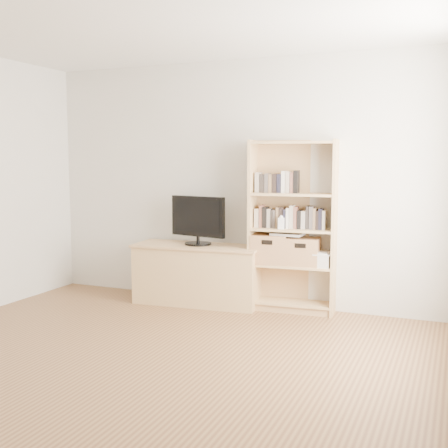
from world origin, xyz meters
The scene contains 12 objects.
floor centered at (0.00, 0.00, 0.00)m, with size 4.50×5.00×0.01m, color brown.
back_wall centered at (0.00, 2.50, 1.30)m, with size 4.50×0.02×2.60m, color beige.
tv_stand centered at (-0.37, 2.25, 0.31)m, with size 1.34×0.50×0.62m, color tan.
bookshelf centered at (0.64, 2.34, 0.87)m, with size 0.87×0.31×1.75m, color tan.
television centered at (-0.37, 2.25, 0.90)m, with size 0.67×0.05×0.52m, color black.
books_row_mid centered at (0.64, 2.36, 0.96)m, with size 0.80×0.16×0.21m, color #B4A490.
books_row_upper centered at (0.45, 2.35, 1.32)m, with size 0.39×0.14×0.21m, color #B4A490.
baby_monitor centered at (0.56, 2.24, 0.91)m, with size 0.06×0.04×0.11m, color white.
basket_left centered at (0.41, 2.32, 0.63)m, with size 0.36×0.30×0.30m, color #9E7147.
basket_right centered at (0.75, 2.35, 0.62)m, with size 0.34×0.28×0.28m, color #9E7147.
laptop centered at (0.60, 2.33, 0.80)m, with size 0.31×0.22×0.02m, color silver.
magazine_stack centered at (0.94, 2.37, 0.55)m, with size 0.19×0.27×0.12m, color silver.
Camera 1 is at (2.21, -3.13, 1.55)m, focal length 45.00 mm.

